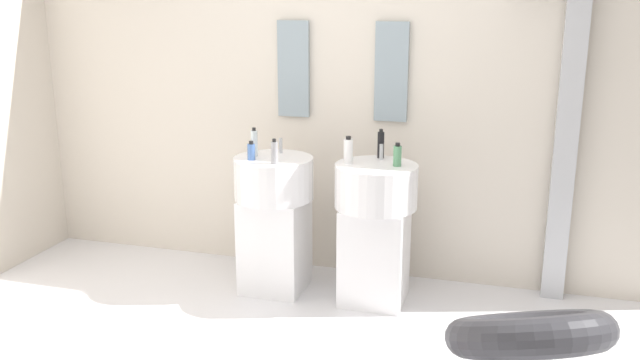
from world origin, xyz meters
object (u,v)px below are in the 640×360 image
at_px(soap_bottle_green, 397,156).
at_px(soap_bottle_black, 381,145).
at_px(pedestal_sink_left, 274,217).
at_px(soap_bottle_blue, 251,151).
at_px(pedestal_sink_right, 375,226).
at_px(soap_bottle_white, 348,151).
at_px(soap_bottle_grey, 274,152).
at_px(soap_bottle_clear, 254,143).
at_px(shower_column, 564,135).
at_px(lounge_chair, 528,343).

distance_m(soap_bottle_green, soap_bottle_black, 0.24).
bearing_deg(pedestal_sink_left, soap_bottle_blue, -141.16).
relative_size(pedestal_sink_right, soap_bottle_blue, 8.29).
relative_size(pedestal_sink_left, pedestal_sink_right, 1.00).
distance_m(pedestal_sink_left, soap_bottle_black, 0.84).
height_order(pedestal_sink_right, soap_bottle_white, soap_bottle_white).
xyz_separation_m(soap_bottle_grey, soap_bottle_clear, (-0.20, 0.16, 0.02)).
distance_m(pedestal_sink_left, shower_column, 1.90).
bearing_deg(pedestal_sink_right, soap_bottle_green, 1.53).
height_order(soap_bottle_grey, soap_bottle_clear, soap_bottle_clear).
relative_size(shower_column, soap_bottle_white, 11.95).
xyz_separation_m(pedestal_sink_right, soap_bottle_clear, (-0.81, 0.01, 0.49)).
height_order(pedestal_sink_left, soap_bottle_green, soap_bottle_green).
distance_m(pedestal_sink_left, soap_bottle_clear, 0.50).
relative_size(pedestal_sink_right, soap_bottle_grey, 6.39).
bearing_deg(soap_bottle_white, soap_bottle_blue, -172.42).
bearing_deg(soap_bottle_green, soap_bottle_blue, -174.07).
distance_m(soap_bottle_clear, soap_bottle_white, 0.63).
relative_size(lounge_chair, soap_bottle_green, 7.21).
bearing_deg(soap_bottle_grey, soap_bottle_black, 29.72).
height_order(soap_bottle_clear, soap_bottle_black, same).
relative_size(pedestal_sink_left, soap_bottle_clear, 5.36).
relative_size(pedestal_sink_right, soap_bottle_clear, 5.36).
height_order(soap_bottle_green, soap_bottle_clear, soap_bottle_clear).
relative_size(lounge_chair, soap_bottle_black, 5.59).
bearing_deg(soap_bottle_blue, pedestal_sink_left, 38.84).
relative_size(pedestal_sink_left, soap_bottle_grey, 6.39).
xyz_separation_m(soap_bottle_grey, soap_bottle_blue, (-0.18, 0.06, -0.02)).
bearing_deg(soap_bottle_black, soap_bottle_grey, -150.28).
distance_m(pedestal_sink_left, soap_bottle_grey, 0.50).
bearing_deg(soap_bottle_grey, pedestal_sink_left, 112.63).
relative_size(pedestal_sink_left, soap_bottle_green, 6.94).
bearing_deg(soap_bottle_clear, soap_bottle_green, -0.45).
bearing_deg(pedestal_sink_left, soap_bottle_clear, 175.41).
relative_size(soap_bottle_green, soap_bottle_blue, 1.20).
relative_size(soap_bottle_green, soap_bottle_white, 0.85).
bearing_deg(soap_bottle_white, lounge_chair, -41.54).
xyz_separation_m(pedestal_sink_right, soap_bottle_white, (-0.18, -0.01, 0.48)).
distance_m(lounge_chair, soap_bottle_green, 1.43).
distance_m(soap_bottle_clear, soap_bottle_blue, 0.11).
bearing_deg(soap_bottle_black, lounge_chair, -51.34).
height_order(shower_column, soap_bottle_clear, shower_column).
distance_m(soap_bottle_grey, soap_bottle_clear, 0.26).
height_order(soap_bottle_blue, soap_bottle_black, soap_bottle_black).
relative_size(soap_bottle_grey, soap_bottle_black, 0.84).
bearing_deg(lounge_chair, soap_bottle_black, 128.66).
relative_size(shower_column, soap_bottle_blue, 16.89).
distance_m(shower_column, soap_bottle_blue, 1.95).
xyz_separation_m(soap_bottle_clear, soap_bottle_black, (0.80, 0.18, -0.00)).
height_order(pedestal_sink_right, lounge_chair, pedestal_sink_right).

